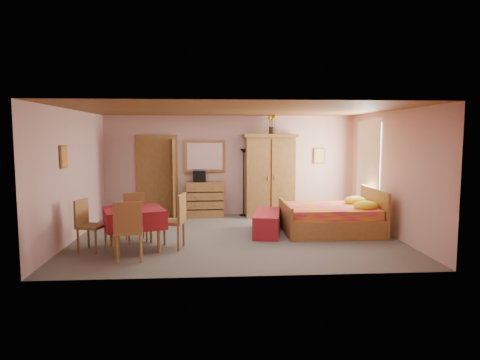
{
  "coord_description": "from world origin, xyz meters",
  "views": [
    {
      "loc": [
        -0.51,
        -8.66,
        2.09
      ],
      "look_at": [
        0.1,
        0.3,
        1.15
      ],
      "focal_mm": 32.0,
      "sensor_mm": 36.0,
      "label": 1
    }
  ],
  "objects": [
    {
      "name": "window",
      "position": [
        3.21,
        1.2,
        1.45
      ],
      "size": [
        0.08,
        1.4,
        1.95
      ],
      "primitive_type": "cube",
      "color": "white",
      "rests_on": "wall_right"
    },
    {
      "name": "wardrobe",
      "position": [
        0.99,
        2.18,
        1.06
      ],
      "size": [
        1.37,
        0.73,
        2.12
      ],
      "primitive_type": "cube",
      "rotation": [
        0.0,
        0.0,
        0.02
      ],
      "color": "olive",
      "rests_on": "floor"
    },
    {
      "name": "ceiling",
      "position": [
        0.0,
        0.0,
        2.6
      ],
      "size": [
        6.5,
        6.5,
        0.0
      ],
      "primitive_type": "plane",
      "rotation": [
        3.14,
        0.0,
        0.0
      ],
      "color": "brown",
      "rests_on": "wall_back"
    },
    {
      "name": "wall_left",
      "position": [
        -3.25,
        0.0,
        1.3
      ],
      "size": [
        0.1,
        5.0,
        2.6
      ],
      "primitive_type": "cube",
      "color": "#CA9A93",
      "rests_on": "floor"
    },
    {
      "name": "stereo",
      "position": [
        -0.81,
        2.27,
        1.05
      ],
      "size": [
        0.33,
        0.25,
        0.3
      ],
      "primitive_type": "cube",
      "rotation": [
        0.0,
        0.0,
        -0.04
      ],
      "color": "black",
      "rests_on": "chest_of_drawers"
    },
    {
      "name": "bed",
      "position": [
        2.05,
        0.27,
        0.47
      ],
      "size": [
        2.05,
        1.62,
        0.94
      ],
      "primitive_type": "cube",
      "rotation": [
        0.0,
        0.0,
        -0.01
      ],
      "color": "#D11460",
      "rests_on": "floor"
    },
    {
      "name": "wall_mirror",
      "position": [
        -0.67,
        2.46,
        1.55
      ],
      "size": [
        1.06,
        0.13,
        0.83
      ],
      "primitive_type": "cube",
      "rotation": [
        0.0,
        0.0,
        0.07
      ],
      "color": "silver",
      "rests_on": "wall_back"
    },
    {
      "name": "dining_table",
      "position": [
        -1.92,
        -0.84,
        0.38
      ],
      "size": [
        1.3,
        1.3,
        0.76
      ],
      "primitive_type": "cube",
      "rotation": [
        0.0,
        0.0,
        0.31
      ],
      "color": "maroon",
      "rests_on": "floor"
    },
    {
      "name": "chair_north",
      "position": [
        -2.0,
        -0.2,
        0.47
      ],
      "size": [
        0.54,
        0.54,
        0.94
      ],
      "primitive_type": "cube",
      "rotation": [
        0.0,
        0.0,
        3.46
      ],
      "color": "#AB7339",
      "rests_on": "floor"
    },
    {
      "name": "floor",
      "position": [
        0.0,
        0.0,
        0.0
      ],
      "size": [
        6.5,
        6.5,
        0.0
      ],
      "primitive_type": "plane",
      "color": "#615D55",
      "rests_on": "ground"
    },
    {
      "name": "wall_front",
      "position": [
        0.0,
        -2.5,
        1.3
      ],
      "size": [
        6.5,
        0.1,
        2.6
      ],
      "primitive_type": "cube",
      "color": "#CA9A93",
      "rests_on": "floor"
    },
    {
      "name": "sunflower_vase",
      "position": [
        1.05,
        2.24,
        2.38
      ],
      "size": [
        0.21,
        0.21,
        0.51
      ],
      "primitive_type": "cube",
      "rotation": [
        0.0,
        0.0,
        0.0
      ],
      "color": "gold",
      "rests_on": "wardrobe"
    },
    {
      "name": "picture_back",
      "position": [
        2.35,
        2.47,
        1.55
      ],
      "size": [
        0.3,
        0.04,
        0.4
      ],
      "primitive_type": "cube",
      "color": "#D8BF59",
      "rests_on": "wall_back"
    },
    {
      "name": "floor_lamp",
      "position": [
        0.33,
        2.32,
        0.87
      ],
      "size": [
        0.26,
        0.26,
        1.74
      ],
      "primitive_type": "cube",
      "rotation": [
        0.0,
        0.0,
        0.21
      ],
      "color": "black",
      "rests_on": "floor"
    },
    {
      "name": "picture_left",
      "position": [
        -3.22,
        -0.6,
        1.7
      ],
      "size": [
        0.04,
        0.32,
        0.42
      ],
      "primitive_type": "cube",
      "color": "orange",
      "rests_on": "wall_left"
    },
    {
      "name": "wall_right",
      "position": [
        3.25,
        0.0,
        1.3
      ],
      "size": [
        0.1,
        5.0,
        2.6
      ],
      "primitive_type": "cube",
      "color": "#CA9A93",
      "rests_on": "floor"
    },
    {
      "name": "chair_east",
      "position": [
        -1.26,
        -0.81,
        0.51
      ],
      "size": [
        0.54,
        0.54,
        1.02
      ],
      "primitive_type": "cube",
      "rotation": [
        0.0,
        0.0,
        1.37
      ],
      "color": "#986133",
      "rests_on": "floor"
    },
    {
      "name": "chest_of_drawers",
      "position": [
        -0.67,
        2.25,
        0.45
      ],
      "size": [
        0.97,
        0.51,
        0.9
      ],
      "primitive_type": "cube",
      "rotation": [
        0.0,
        0.0,
        0.03
      ],
      "color": "brown",
      "rests_on": "floor"
    },
    {
      "name": "chair_south",
      "position": [
        -1.89,
        -1.53,
        0.51
      ],
      "size": [
        0.52,
        0.52,
        1.02
      ],
      "primitive_type": "cube",
      "rotation": [
        0.0,
        0.0,
        0.14
      ],
      "color": "olive",
      "rests_on": "floor"
    },
    {
      "name": "wall_back",
      "position": [
        0.0,
        2.5,
        1.3
      ],
      "size": [
        6.5,
        0.1,
        2.6
      ],
      "primitive_type": "cube",
      "color": "#CA9A93",
      "rests_on": "floor"
    },
    {
      "name": "chair_west",
      "position": [
        -2.67,
        -0.92,
        0.47
      ],
      "size": [
        0.52,
        0.52,
        0.94
      ],
      "primitive_type": "cube",
      "rotation": [
        0.0,
        0.0,
        -1.84
      ],
      "color": "olive",
      "rests_on": "floor"
    },
    {
      "name": "bench",
      "position": [
        0.67,
        0.24,
        0.23
      ],
      "size": [
        0.75,
        1.46,
        0.46
      ],
      "primitive_type": "cube",
      "rotation": [
        0.0,
        0.0,
        -0.18
      ],
      "color": "maroon",
      "rests_on": "floor"
    },
    {
      "name": "doorway",
      "position": [
        -1.9,
        2.47,
        1.02
      ],
      "size": [
        1.06,
        0.12,
        2.15
      ],
      "primitive_type": "cube",
      "color": "#9E6B35",
      "rests_on": "floor"
    }
  ]
}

